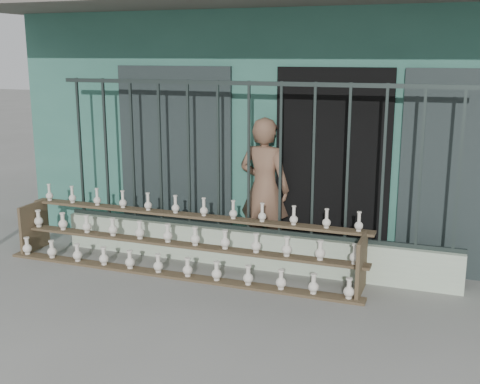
% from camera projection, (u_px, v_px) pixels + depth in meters
% --- Properties ---
extents(ground, '(60.00, 60.00, 0.00)m').
position_uv_depth(ground, '(207.00, 306.00, 6.22)').
color(ground, slate).
extents(workshop_building, '(7.40, 6.60, 3.21)m').
position_uv_depth(workshop_building, '(309.00, 112.00, 9.72)').
color(workshop_building, '#2F6455').
rests_on(workshop_building, ground).
extents(parapet_wall, '(5.00, 0.20, 0.45)m').
position_uv_depth(parapet_wall, '(248.00, 248.00, 7.36)').
color(parapet_wall, '#B3C7AA').
rests_on(parapet_wall, ground).
extents(security_fence, '(5.00, 0.04, 1.80)m').
position_uv_depth(security_fence, '(249.00, 158.00, 7.11)').
color(security_fence, '#283330').
rests_on(security_fence, parapet_wall).
extents(shelf_rack, '(4.50, 0.68, 0.85)m').
position_uv_depth(shelf_rack, '(181.00, 241.00, 7.19)').
color(shelf_rack, brown).
rests_on(shelf_rack, ground).
extents(elderly_woman, '(0.70, 0.50, 1.80)m').
position_uv_depth(elderly_woman, '(264.00, 189.00, 7.53)').
color(elderly_woman, brown).
rests_on(elderly_woman, ground).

